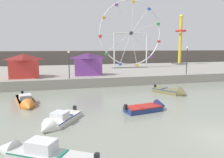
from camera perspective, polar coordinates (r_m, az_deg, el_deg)
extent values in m
cube|color=gray|center=(41.80, -1.72, 1.73)|extent=(110.00, 23.68, 1.28)
cube|color=#564C47|center=(63.53, -6.57, 5.34)|extent=(140.00, 3.00, 4.40)
cube|color=navy|center=(18.83, 8.03, -7.74)|extent=(3.26, 1.87, 0.48)
cube|color=#B2231E|center=(18.77, 8.05, -7.15)|extent=(3.24, 1.89, 0.08)
cone|color=navy|center=(19.92, 12.76, -6.97)|extent=(1.05, 1.44, 1.32)
cube|color=black|center=(17.92, 3.62, -7.34)|extent=(0.24, 0.27, 0.44)
cube|color=#B2231E|center=(18.55, 7.04, -7.10)|extent=(0.35, 1.19, 0.06)
cube|color=olive|center=(26.79, 14.22, -3.07)|extent=(2.91, 3.56, 0.50)
cube|color=navy|center=(26.75, 14.24, -2.63)|extent=(2.91, 3.54, 0.08)
cone|color=olive|center=(25.84, 18.10, -3.65)|extent=(1.70, 1.48, 1.45)
cube|color=black|center=(27.63, 11.21, -1.87)|extent=(0.31, 0.29, 0.44)
cube|color=navy|center=(26.95, 13.51, -2.37)|extent=(1.21, 0.77, 0.06)
cube|color=silver|center=(16.67, -12.64, -10.16)|extent=(2.97, 3.56, 0.39)
cube|color=navy|center=(16.62, -12.66, -9.65)|extent=(2.97, 3.54, 0.08)
cone|color=silver|center=(14.97, -16.95, -12.48)|extent=(1.55, 1.47, 1.24)
cube|color=black|center=(18.08, -9.73, -7.59)|extent=(0.31, 0.30, 0.44)
cube|color=silver|center=(16.19, -13.47, -9.15)|extent=(1.43, 1.43, 0.46)
cube|color=navy|center=(16.95, -11.92, -9.02)|extent=(1.01, 0.75, 0.06)
cube|color=silver|center=(11.46, -15.39, -19.10)|extent=(4.33, 3.34, 0.40)
cube|color=#237566|center=(11.38, -15.43, -18.39)|extent=(4.30, 3.34, 0.08)
cone|color=silver|center=(13.04, -26.21, -16.18)|extent=(1.62, 1.59, 1.11)
cube|color=black|center=(10.38, -4.00, -19.94)|extent=(0.30, 0.31, 0.44)
cube|color=silver|center=(11.52, -17.90, -16.32)|extent=(1.61, 1.50, 0.59)
cube|color=#237566|center=(11.09, -12.91, -18.64)|extent=(0.67, 0.93, 0.06)
cube|color=orange|center=(23.27, -21.83, -5.23)|extent=(2.24, 4.44, 0.42)
cube|color=black|center=(23.24, -21.85, -4.82)|extent=(2.25, 4.40, 0.08)
cone|color=orange|center=(20.68, -21.00, -6.85)|extent=(1.51, 1.42, 1.29)
cube|color=black|center=(25.37, -22.42, -3.44)|extent=(0.28, 0.25, 0.44)
cube|color=silver|center=(22.66, -21.74, -4.41)|extent=(1.33, 1.48, 0.48)
cube|color=black|center=(23.74, -22.00, -4.39)|extent=(1.16, 0.40, 0.06)
torus|color=silver|center=(44.87, 4.99, 11.89)|extent=(12.98, 0.24, 12.98)
cylinder|color=#38383D|center=(44.87, 4.99, 11.89)|extent=(0.70, 0.50, 0.70)
cylinder|color=silver|center=(46.01, 8.68, 10.89)|extent=(6.24, 0.08, 1.43)
cube|color=red|center=(47.33, 12.14, 9.57)|extent=(0.56, 0.48, 0.44)
cylinder|color=silver|center=(46.08, 8.58, 13.12)|extent=(6.00, 0.08, 2.30)
cube|color=#33934C|center=(47.44, 11.99, 13.91)|extent=(0.56, 0.48, 0.44)
cylinder|color=silver|center=(45.80, 7.35, 14.98)|extent=(3.88, 0.08, 5.15)
cube|color=#3356B7|center=(46.88, 9.66, 17.58)|extent=(0.56, 0.48, 0.44)
cylinder|color=silver|center=(45.26, 5.32, 15.90)|extent=(0.54, 0.08, 6.36)
cube|color=yellow|center=(45.82, 5.66, 19.47)|extent=(0.56, 0.48, 0.44)
cylinder|color=silver|center=(44.63, 3.13, 15.54)|extent=(3.12, 0.08, 5.63)
cube|color=purple|center=(44.56, 1.19, 18.83)|extent=(0.56, 0.48, 0.44)
cylinder|color=silver|center=(44.10, 1.51, 13.97)|extent=(5.63, 0.08, 3.13)
cube|color=orange|center=(43.51, -2.15, 15.70)|extent=(0.56, 0.48, 0.44)
cylinder|color=silver|center=(43.85, 1.01, 11.71)|extent=(6.36, 0.08, 0.53)
cube|color=red|center=(43.03, -3.13, 11.09)|extent=(0.56, 0.48, 0.44)
cylinder|color=silver|center=(43.97, 1.80, 9.50)|extent=(5.15, 0.08, 3.88)
cube|color=#33934C|center=(43.28, -1.46, 6.63)|extent=(0.56, 0.48, 0.44)
cylinder|color=silver|center=(44.40, 3.58, 8.09)|extent=(2.30, 0.08, 6.00)
cube|color=#3356B7|center=(44.18, 2.17, 3.86)|extent=(0.56, 0.48, 0.44)
cylinder|color=silver|center=(45.02, 5.75, 7.90)|extent=(1.43, 0.08, 6.24)
cube|color=yellow|center=(45.42, 6.49, 3.61)|extent=(0.56, 0.48, 0.44)
cylinder|color=silver|center=(45.62, 7.64, 8.96)|extent=(4.56, 0.08, 4.56)
cube|color=purple|center=(46.59, 10.14, 5.77)|extent=(0.56, 0.48, 0.44)
cylinder|color=silver|center=(43.69, 0.58, 7.45)|extent=(0.28, 0.28, 6.97)
cylinder|color=silver|center=(46.13, 9.05, 7.39)|extent=(0.28, 0.28, 6.97)
cylinder|color=silver|center=(44.87, 4.99, 11.89)|extent=(7.01, 0.18, 0.18)
cube|color=#4C4C51|center=(44.97, 4.88, 3.04)|extent=(7.81, 1.20, 0.08)
cylinder|color=gold|center=(56.40, 17.43, 9.42)|extent=(0.70, 0.70, 11.21)
torus|color=red|center=(56.52, 17.55, 11.93)|extent=(2.64, 2.64, 0.44)
sphere|color=yellow|center=(56.86, 17.70, 15.37)|extent=(0.90, 0.90, 0.90)
cube|color=#4C4C51|center=(56.52, 17.19, 3.85)|extent=(2.80, 2.80, 0.24)
cube|color=red|center=(32.31, -21.92, 2.56)|extent=(3.70, 3.21, 2.48)
pyramid|color=maroon|center=(32.21, -22.07, 5.42)|extent=(4.07, 3.53, 0.80)
cube|color=purple|center=(32.73, -6.28, 3.21)|extent=(4.11, 2.71, 2.52)
pyramid|color=#462156|center=(32.63, -6.32, 6.08)|extent=(4.52, 2.98, 0.80)
cylinder|color=#2D2D33|center=(29.30, -11.18, 3.34)|extent=(0.12, 0.12, 3.37)
sphere|color=#F2EACC|center=(29.20, -11.28, 6.91)|extent=(0.32, 0.32, 0.32)
cylinder|color=#2D2D33|center=(35.78, 18.98, 4.39)|extent=(0.12, 0.12, 3.95)
sphere|color=#F2EACC|center=(35.71, 19.14, 7.77)|extent=(0.32, 0.32, 0.32)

